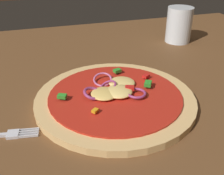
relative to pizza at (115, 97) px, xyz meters
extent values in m
cube|color=brown|center=(-0.03, 0.02, -0.02)|extent=(1.30, 1.01, 0.03)
cylinder|color=tan|center=(0.00, 0.00, 0.00)|extent=(0.30, 0.30, 0.01)
cylinder|color=red|center=(0.00, 0.00, 0.01)|extent=(0.25, 0.25, 0.00)
ellipsoid|color=#EFCC72|center=(0.01, 0.00, 0.01)|extent=(0.05, 0.05, 0.01)
ellipsoid|color=#E5BC60|center=(-0.02, 0.00, 0.01)|extent=(0.05, 0.05, 0.01)
ellipsoid|color=#EFCC72|center=(0.02, 0.03, 0.01)|extent=(0.05, 0.05, 0.01)
ellipsoid|color=#EFCC72|center=(0.02, 0.04, 0.01)|extent=(0.03, 0.03, 0.01)
torus|color=#93386B|center=(-0.01, 0.02, 0.01)|extent=(0.04, 0.04, 0.02)
torus|color=#93386B|center=(-0.04, 0.00, 0.01)|extent=(0.05, 0.05, 0.02)
torus|color=#93386B|center=(0.03, -0.02, 0.01)|extent=(0.04, 0.04, 0.01)
torus|color=#B25984|center=(-0.01, 0.05, 0.01)|extent=(0.05, 0.05, 0.02)
cube|color=#2D8C28|center=(0.03, 0.08, 0.02)|extent=(0.02, 0.01, 0.01)
cube|color=#2D8C28|center=(-0.10, 0.01, 0.02)|extent=(0.02, 0.02, 0.01)
cube|color=red|center=(0.03, 0.00, 0.02)|extent=(0.02, 0.02, 0.01)
cube|color=orange|center=(-0.05, -0.05, 0.01)|extent=(0.01, 0.01, 0.00)
cube|color=red|center=(0.08, 0.04, 0.01)|extent=(0.02, 0.02, 0.01)
cube|color=#2D8C28|center=(0.07, 0.00, 0.02)|extent=(0.02, 0.02, 0.01)
cube|color=silver|center=(-0.18, -0.05, -0.01)|extent=(0.02, 0.02, 0.01)
cube|color=silver|center=(-0.16, -0.06, -0.01)|extent=(0.03, 0.01, 0.00)
cube|color=silver|center=(-0.16, -0.05, -0.01)|extent=(0.03, 0.01, 0.00)
cube|color=silver|center=(-0.16, -0.05, -0.01)|extent=(0.03, 0.01, 0.00)
cube|color=silver|center=(-0.16, -0.04, -0.01)|extent=(0.03, 0.01, 0.00)
cylinder|color=silver|center=(0.28, 0.27, 0.04)|extent=(0.07, 0.07, 0.10)
cylinder|color=#9E510F|center=(0.28, 0.27, 0.03)|extent=(0.06, 0.06, 0.08)
cylinder|color=white|center=(0.28, 0.27, 0.08)|extent=(0.06, 0.06, 0.02)
camera|label=1|loc=(-0.13, -0.40, 0.26)|focal=42.55mm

